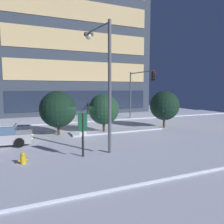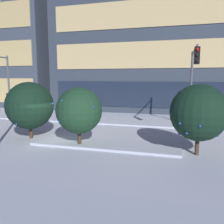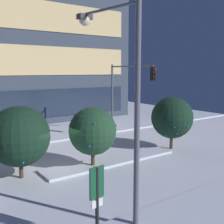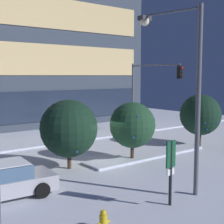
% 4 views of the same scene
% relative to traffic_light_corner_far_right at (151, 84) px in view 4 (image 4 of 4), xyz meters
% --- Properties ---
extents(ground, '(52.00, 52.00, 0.00)m').
position_rel_traffic_light_corner_far_right_xyz_m(ground, '(-8.97, -4.59, -4.41)').
color(ground, silver).
extents(curb_strip_far, '(52.00, 5.20, 0.14)m').
position_rel_traffic_light_corner_far_right_xyz_m(curb_strip_far, '(-8.97, 4.12, -4.34)').
color(curb_strip_far, silver).
rests_on(curb_strip_far, ground).
extents(median_strip, '(9.00, 1.80, 0.14)m').
position_rel_traffic_light_corner_far_right_xyz_m(median_strip, '(-5.15, -4.92, -4.34)').
color(median_strip, silver).
rests_on(median_strip, ground).
extents(office_tower_main, '(24.08, 11.50, 22.23)m').
position_rel_traffic_light_corner_far_right_xyz_m(office_tower_main, '(-4.81, 14.74, 6.70)').
color(office_tower_main, '#384251').
rests_on(office_tower_main, ground).
extents(traffic_light_corner_far_right, '(0.32, 5.80, 6.21)m').
position_rel_traffic_light_corner_far_right_xyz_m(traffic_light_corner_far_right, '(0.00, 0.00, 0.00)').
color(traffic_light_corner_far_right, '#565960').
rests_on(traffic_light_corner_far_right, ground).
extents(street_lamp_arched, '(0.79, 3.12, 8.01)m').
position_rel_traffic_light_corner_far_right_xyz_m(street_lamp_arched, '(-8.77, -10.63, 0.79)').
color(street_lamp_arched, '#565960').
rests_on(street_lamp_arched, ground).
extents(fire_hydrant, '(0.48, 0.26, 0.78)m').
position_rel_traffic_light_corner_far_right_xyz_m(fire_hydrant, '(-13.57, -11.54, -4.04)').
color(fire_hydrant, gold).
rests_on(fire_hydrant, ground).
extents(parking_info_sign, '(0.55, 0.13, 2.68)m').
position_rel_traffic_light_corner_far_right_xyz_m(parking_info_sign, '(-10.36, -11.55, -2.70)').
color(parking_info_sign, black).
rests_on(parking_info_sign, ground).
extents(decorated_tree_median, '(3.23, 3.20, 3.86)m').
position_rel_traffic_light_corner_far_right_xyz_m(decorated_tree_median, '(-10.59, -4.33, -2.15)').
color(decorated_tree_median, '#473323').
rests_on(decorated_tree_median, ground).
extents(decorated_tree_left_of_median, '(2.78, 2.79, 3.57)m').
position_rel_traffic_light_corner_far_right_xyz_m(decorated_tree_left_of_median, '(-6.64, -5.14, -2.24)').
color(decorated_tree_left_of_median, '#473323').
rests_on(decorated_tree_left_of_median, ground).
extents(decorated_tree_right_of_median, '(3.01, 3.01, 3.80)m').
position_rel_traffic_light_corner_far_right_xyz_m(decorated_tree_right_of_median, '(0.11, -5.03, -2.12)').
color(decorated_tree_right_of_median, '#473323').
rests_on(decorated_tree_right_of_median, ground).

